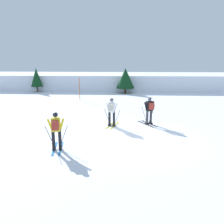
{
  "coord_description": "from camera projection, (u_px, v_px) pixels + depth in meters",
  "views": [
    {
      "loc": [
        -0.75,
        -11.2,
        3.87
      ],
      "look_at": [
        -1.5,
        1.76,
        0.9
      ],
      "focal_mm": 36.34,
      "sensor_mm": 36.0,
      "label": 1
    }
  ],
  "objects": [
    {
      "name": "ground_plane",
      "position": [
        139.0,
        137.0,
        11.72
      ],
      "size": [
        120.0,
        120.0,
        0.0
      ],
      "primitive_type": "plane",
      "color": "white"
    },
    {
      "name": "skier_white",
      "position": [
        112.0,
        111.0,
        13.41
      ],
      "size": [
        0.98,
        1.64,
        1.71
      ],
      "color": "gold",
      "rests_on": "ground"
    },
    {
      "name": "conifer_far_right",
      "position": [
        125.0,
        78.0,
        27.02
      ],
      "size": [
        2.18,
        2.18,
        2.95
      ],
      "color": "#513823",
      "rests_on": "ground"
    },
    {
      "name": "far_snow_ridge",
      "position": [
        130.0,
        81.0,
        32.73
      ],
      "size": [
        80.0,
        9.75,
        1.98
      ],
      "primitive_type": "cube",
      "color": "white",
      "rests_on": "ground"
    },
    {
      "name": "conifer_far_left",
      "position": [
        36.0,
        77.0,
        27.92
      ],
      "size": [
        1.41,
        1.41,
        2.95
      ],
      "color": "#513823",
      "rests_on": "ground"
    },
    {
      "name": "skier_yellow",
      "position": [
        56.0,
        129.0,
        9.78
      ],
      "size": [
        0.99,
        1.64,
        1.71
      ],
      "color": "#237AC6",
      "rests_on": "ground"
    },
    {
      "name": "trail_marker_pole",
      "position": [
        80.0,
        89.0,
        22.43
      ],
      "size": [
        0.06,
        0.06,
        2.2
      ],
      "primitive_type": "cylinder",
      "color": "#C65614",
      "rests_on": "ground"
    },
    {
      "name": "skier_black",
      "position": [
        150.0,
        109.0,
        13.74
      ],
      "size": [
        1.14,
        1.56,
        1.71
      ],
      "color": "black",
      "rests_on": "ground"
    }
  ]
}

